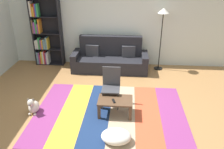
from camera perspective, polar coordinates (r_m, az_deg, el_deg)
The scene contains 11 objects.
ground_plane at distance 5.29m, azimuth -0.28°, elevation -7.81°, with size 14.00×14.00×0.00m, color #9E7042.
back_wall at distance 7.13m, azimuth 1.45°, elevation 13.02°, with size 6.80×0.10×2.70m, color silver.
rug at distance 5.05m, azimuth -0.51°, elevation -9.59°, with size 3.27×2.42×0.01m.
couch at distance 6.94m, azimuth -0.48°, elevation 3.89°, with size 2.26×0.80×1.00m.
bookshelf at distance 7.47m, azimuth -16.70°, elevation 9.33°, with size 0.90×0.28×2.06m.
coffee_table at distance 4.85m, azimuth 0.82°, elevation -6.99°, with size 0.73×0.47×0.36m.
pouf at distance 4.27m, azimuth 1.06°, elevation -15.26°, with size 0.55×0.42×0.24m, color white.
dog at distance 5.27m, azimuth -19.13°, elevation -7.55°, with size 0.22×0.35×0.40m.
standing_lamp at distance 6.77m, azimuth 12.65°, elevation 13.42°, with size 0.32×0.32×1.85m.
tv_remote at distance 4.75m, azimuth 0.41°, elevation -6.64°, with size 0.04×0.15×0.02m, color black.
folding_chair at distance 5.09m, azimuth -0.21°, elevation -2.26°, with size 0.40×0.40×0.90m.
Camera 1 is at (0.37, -4.39, 2.93)m, focal length 36.41 mm.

